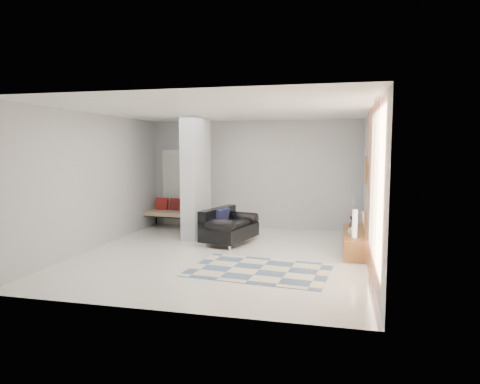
# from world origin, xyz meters

# --- Properties ---
(floor) EXTENTS (6.00, 6.00, 0.00)m
(floor) POSITION_xyz_m (0.00, 0.00, 0.00)
(floor) COLOR white
(floor) RESTS_ON ground
(ceiling) EXTENTS (6.00, 6.00, 0.00)m
(ceiling) POSITION_xyz_m (0.00, 0.00, 2.80)
(ceiling) COLOR white
(ceiling) RESTS_ON wall_back
(wall_back) EXTENTS (6.00, 0.00, 6.00)m
(wall_back) POSITION_xyz_m (0.00, 3.00, 1.40)
(wall_back) COLOR #ACAFB1
(wall_back) RESTS_ON ground
(wall_front) EXTENTS (6.00, 0.00, 6.00)m
(wall_front) POSITION_xyz_m (0.00, -3.00, 1.40)
(wall_front) COLOR #ACAFB1
(wall_front) RESTS_ON ground
(wall_left) EXTENTS (0.00, 6.00, 6.00)m
(wall_left) POSITION_xyz_m (-2.75, 0.00, 1.40)
(wall_left) COLOR #ACAFB1
(wall_left) RESTS_ON ground
(wall_right) EXTENTS (0.00, 6.00, 6.00)m
(wall_right) POSITION_xyz_m (2.75, 0.00, 1.40)
(wall_right) COLOR #ACAFB1
(wall_right) RESTS_ON ground
(partition_column) EXTENTS (0.35, 1.20, 2.80)m
(partition_column) POSITION_xyz_m (-1.10, 1.60, 1.40)
(partition_column) COLOR silver
(partition_column) RESTS_ON floor
(hallway_door) EXTENTS (0.85, 0.06, 2.04)m
(hallway_door) POSITION_xyz_m (-2.10, 2.96, 1.02)
(hallway_door) COLOR silver
(hallway_door) RESTS_ON floor
(curtain) EXTENTS (0.00, 2.55, 2.55)m
(curtain) POSITION_xyz_m (2.67, -1.15, 1.45)
(curtain) COLOR orange
(curtain) RESTS_ON wall_right
(wall_art) EXTENTS (0.04, 0.45, 0.55)m
(wall_art) POSITION_xyz_m (2.72, 0.90, 1.65)
(wall_art) COLOR black
(wall_art) RESTS_ON wall_right
(media_console) EXTENTS (0.45, 1.98, 0.80)m
(media_console) POSITION_xyz_m (2.52, 0.90, 0.20)
(media_console) COLOR brown
(media_console) RESTS_ON floor
(loveseat) EXTENTS (1.11, 1.53, 0.76)m
(loveseat) POSITION_xyz_m (-0.19, 1.06, 0.36)
(loveseat) COLOR silver
(loveseat) RESTS_ON floor
(daybed) EXTENTS (1.87, 0.97, 0.77)m
(daybed) POSITION_xyz_m (-1.92, 2.48, 0.41)
(daybed) COLOR black
(daybed) RESTS_ON floor
(area_rug) EXTENTS (2.49, 1.80, 0.01)m
(area_rug) POSITION_xyz_m (0.90, -0.90, 0.01)
(area_rug) COLOR beige
(area_rug) RESTS_ON floor
(cylinder_lamp) EXTENTS (0.10, 0.10, 0.53)m
(cylinder_lamp) POSITION_xyz_m (2.50, 0.30, 0.67)
(cylinder_lamp) COLOR white
(cylinder_lamp) RESTS_ON media_console
(bronze_figurine) EXTENTS (0.12, 0.12, 0.25)m
(bronze_figurine) POSITION_xyz_m (2.47, 1.44, 0.52)
(bronze_figurine) COLOR #322016
(bronze_figurine) RESTS_ON media_console
(vase) EXTENTS (0.21, 0.21, 0.20)m
(vase) POSITION_xyz_m (2.47, 0.58, 0.50)
(vase) COLOR silver
(vase) RESTS_ON media_console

